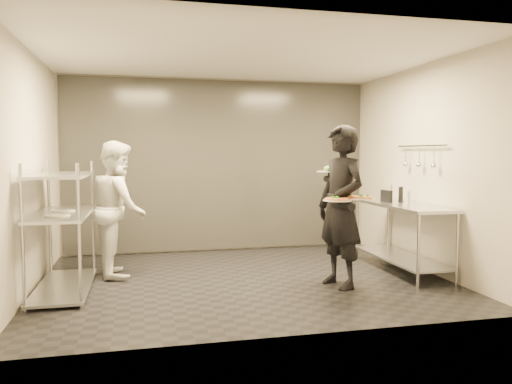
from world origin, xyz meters
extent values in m
cube|color=black|center=(0.00, 0.00, 0.00)|extent=(5.00, 4.00, 0.00)
cube|color=silver|center=(0.00, 0.00, 2.80)|extent=(5.00, 4.00, 0.00)
cube|color=#B1AB9F|center=(0.00, 2.00, 1.40)|extent=(5.00, 0.00, 2.80)
cube|color=#B1AB9F|center=(0.00, -2.00, 1.40)|extent=(5.00, 0.00, 2.80)
cube|color=#B1AB9F|center=(-2.50, 0.00, 1.40)|extent=(0.00, 4.00, 2.80)
cube|color=#B1AB9F|center=(2.50, 0.00, 1.40)|extent=(0.00, 4.00, 2.80)
cube|color=white|center=(0.00, 1.97, 1.40)|extent=(4.90, 0.04, 2.74)
cylinder|color=#B6B8BE|center=(-2.42, -0.77, 0.75)|extent=(0.04, 0.04, 1.50)
cylinder|color=#B6B8BE|center=(-2.42, 0.77, 0.75)|extent=(0.04, 0.04, 1.50)
cylinder|color=#B6B8BE|center=(-1.88, -0.77, 0.75)|extent=(0.04, 0.04, 1.50)
cylinder|color=#B6B8BE|center=(-1.88, 0.77, 0.75)|extent=(0.04, 0.04, 1.50)
cube|color=#B8BFC3|center=(-2.15, 0.00, 0.05)|extent=(0.60, 1.60, 0.03)
cube|color=#B8BFC3|center=(-2.15, 0.00, 0.90)|extent=(0.60, 1.60, 0.03)
cube|color=#B8BFC3|center=(-2.15, 0.00, 1.35)|extent=(0.60, 1.60, 0.03)
cylinder|color=silver|center=(-2.15, -0.35, 0.93)|extent=(0.26, 0.26, 0.01)
cylinder|color=silver|center=(-2.15, 0.10, 0.93)|extent=(0.26, 0.26, 0.01)
cylinder|color=#B6B8BE|center=(1.92, -0.86, 0.45)|extent=(0.04, 0.04, 0.90)
cylinder|color=#B6B8BE|center=(1.92, 0.86, 0.45)|extent=(0.04, 0.04, 0.90)
cylinder|color=#B6B8BE|center=(2.44, -0.86, 0.45)|extent=(0.04, 0.04, 0.90)
cylinder|color=#B6B8BE|center=(2.44, 0.86, 0.45)|extent=(0.04, 0.04, 0.90)
cube|color=#B8BFC3|center=(2.18, 0.00, 0.18)|extent=(0.57, 1.71, 0.03)
cube|color=#B8BFC3|center=(2.18, 0.00, 0.90)|extent=(0.60, 1.80, 0.04)
cylinder|color=#B6B8BE|center=(2.44, 0.00, 1.70)|extent=(0.02, 1.20, 0.02)
cylinder|color=#B6B8BE|center=(2.42, -0.35, 1.57)|extent=(0.01, 0.01, 0.22)
sphere|color=#B6B8BE|center=(2.42, -0.35, 1.44)|extent=(0.07, 0.07, 0.07)
cylinder|color=#B6B8BE|center=(2.42, 0.00, 1.57)|extent=(0.01, 0.01, 0.22)
sphere|color=#B6B8BE|center=(2.42, 0.00, 1.44)|extent=(0.07, 0.07, 0.07)
cylinder|color=#B6B8BE|center=(2.42, 0.35, 1.57)|extent=(0.01, 0.01, 0.22)
sphere|color=#B6B8BE|center=(2.42, 0.35, 1.44)|extent=(0.07, 0.07, 0.07)
imported|color=black|center=(1.06, -0.56, 0.97)|extent=(0.65, 0.81, 1.93)
imported|color=silver|center=(-1.55, 0.64, 0.88)|extent=(0.76, 0.93, 1.76)
cylinder|color=silver|center=(0.92, -0.79, 1.06)|extent=(0.32, 0.32, 0.01)
cylinder|color=#C77848|center=(0.92, -0.79, 1.08)|extent=(0.29, 0.29, 0.02)
cylinder|color=#A94916|center=(0.92, -0.79, 1.09)|extent=(0.25, 0.25, 0.01)
sphere|color=#1A5D15|center=(0.92, -0.79, 1.09)|extent=(0.04, 0.04, 0.04)
cylinder|color=silver|center=(1.22, -0.75, 1.08)|extent=(0.33, 0.33, 0.01)
cylinder|color=#C77848|center=(1.22, -0.75, 1.09)|extent=(0.29, 0.29, 0.02)
cylinder|color=#A94916|center=(1.22, -0.75, 1.10)|extent=(0.26, 0.26, 0.01)
sphere|color=#1A5D15|center=(1.22, -0.75, 1.11)|extent=(0.04, 0.04, 0.04)
cylinder|color=silver|center=(1.00, -0.30, 1.37)|extent=(0.30, 0.30, 0.01)
ellipsoid|color=#2A6318|center=(1.00, -0.30, 1.41)|extent=(0.13, 0.13, 0.07)
cube|color=black|center=(2.06, 0.22, 1.00)|extent=(0.06, 0.24, 0.17)
cylinder|color=gray|center=(2.15, 0.29, 1.04)|extent=(0.07, 0.07, 0.24)
cylinder|color=gray|center=(2.23, -0.07, 1.01)|extent=(0.05, 0.05, 0.17)
cylinder|color=black|center=(2.26, 0.19, 1.03)|extent=(0.06, 0.06, 0.21)
camera|label=1|loc=(-1.26, -6.08, 1.60)|focal=35.00mm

